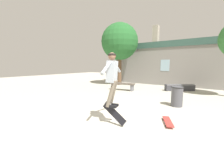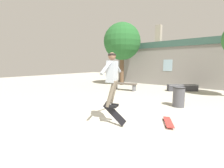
{
  "view_description": "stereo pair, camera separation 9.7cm",
  "coord_description": "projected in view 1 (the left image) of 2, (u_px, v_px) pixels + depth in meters",
  "views": [
    {
      "loc": [
        2.8,
        -3.57,
        1.72
      ],
      "look_at": [
        0.35,
        -0.21,
        1.17
      ],
      "focal_mm": 24.0,
      "sensor_mm": 36.0,
      "label": 1
    },
    {
      "loc": [
        2.88,
        -3.51,
        1.72
      ],
      "look_at": [
        0.35,
        -0.21,
        1.17
      ],
      "focal_mm": 24.0,
      "sensor_mm": 36.0,
      "label": 2
    }
  ],
  "objects": [
    {
      "name": "skateboard_flipping",
      "position": [
        114.0,
        113.0,
        4.23
      ],
      "size": [
        0.79,
        0.13,
        0.63
      ],
      "rotation": [
        0.0,
        0.0,
        0.03
      ],
      "color": "black"
    },
    {
      "name": "skateboard_resting",
      "position": [
        168.0,
        121.0,
        4.35
      ],
      "size": [
        0.54,
        0.84,
        0.08
      ],
      "rotation": [
        0.0,
        0.0,
        2.02
      ],
      "color": "red",
      "rests_on": "ground_plane"
    },
    {
      "name": "skate_ledge",
      "position": [
        180.0,
        88.0,
        9.77
      ],
      "size": [
        1.72,
        1.47,
        0.41
      ],
      "rotation": [
        0.0,
        0.0,
        0.67
      ],
      "color": "#38383D",
      "rests_on": "ground_plane"
    },
    {
      "name": "tree_left",
      "position": [
        120.0,
        42.0,
        12.2
      ],
      "size": [
        2.99,
        2.99,
        5.04
      ],
      "color": "brown",
      "rests_on": "ground_plane"
    },
    {
      "name": "skater",
      "position": [
        112.0,
        75.0,
        4.16
      ],
      "size": [
        0.43,
        1.35,
        1.53
      ],
      "rotation": [
        0.0,
        0.0,
        0.26
      ],
      "color": "#9EA8B2"
    },
    {
      "name": "park_bench",
      "position": [
        122.0,
        85.0,
        9.94
      ],
      "size": [
        1.66,
        0.68,
        0.48
      ],
      "rotation": [
        0.0,
        0.0,
        0.14
      ],
      "color": "brown",
      "rests_on": "ground_plane"
    },
    {
      "name": "trash_bin",
      "position": [
        177.0,
        96.0,
        6.11
      ],
      "size": [
        0.49,
        0.49,
        0.81
      ],
      "color": "#47474C",
      "rests_on": "ground_plane"
    },
    {
      "name": "building_backdrop",
      "position": [
        177.0,
        62.0,
        11.58
      ],
      "size": [
        11.81,
        0.52,
        4.86
      ],
      "color": "gray",
      "rests_on": "ground_plane"
    },
    {
      "name": "ground_plane",
      "position": [
        107.0,
        119.0,
        4.72
      ],
      "size": [
        40.0,
        40.0,
        0.0
      ],
      "primitive_type": "plane",
      "color": "#B2AD9E"
    }
  ]
}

